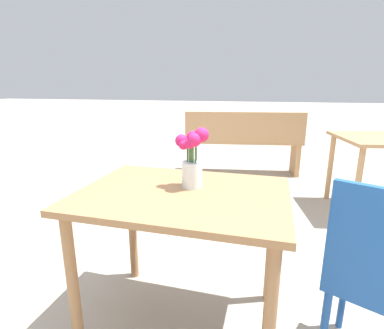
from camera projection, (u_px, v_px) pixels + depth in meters
name	position (u px, v px, depth m)	size (l,w,h in m)	color
ground_plane	(184.00, 321.00, 1.56)	(40.00, 40.00, 0.00)	#A39989
table_front	(183.00, 213.00, 1.40)	(0.98, 0.74, 0.72)	#9E7047
flower_vase	(193.00, 159.00, 1.40)	(0.16, 0.14, 0.29)	silver
bench_near	(243.00, 141.00, 3.99)	(1.57, 0.55, 0.85)	tan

